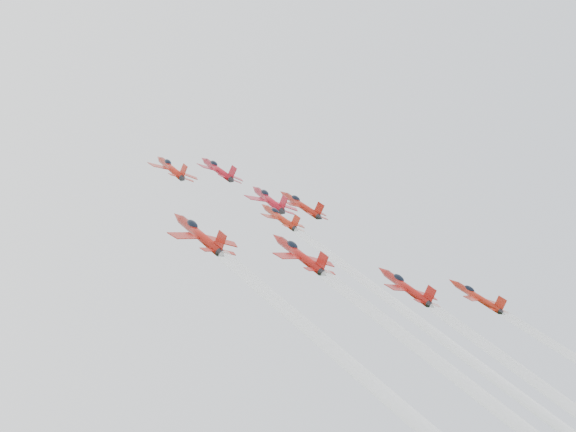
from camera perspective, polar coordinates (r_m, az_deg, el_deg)
jet_lead at (r=149.29m, az=-5.04°, el=3.34°), size 10.04×12.27×9.61m
jet_row2_left at (r=131.61m, az=-8.34°, el=3.42°), size 8.99×10.98×8.60m
jet_row2_center at (r=140.07m, az=-1.42°, el=1.21°), size 10.52×12.85×10.06m
jet_row2_right at (r=149.29m, az=0.92°, el=0.82°), size 10.19×12.45×9.75m
jet_center at (r=99.24m, az=11.55°, el=-8.90°), size 8.51×74.02×57.55m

